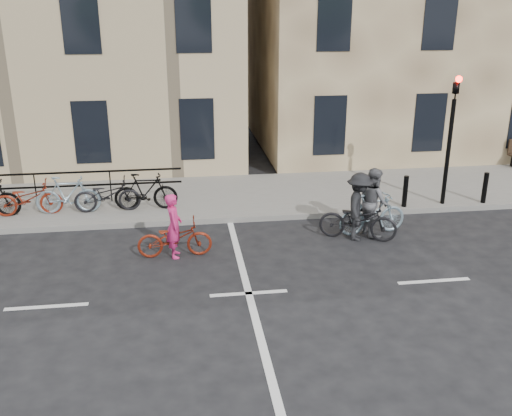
{
  "coord_description": "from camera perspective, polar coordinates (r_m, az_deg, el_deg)",
  "views": [
    {
      "loc": [
        -1.28,
        -10.31,
        5.62
      ],
      "look_at": [
        0.44,
        2.08,
        1.1
      ],
      "focal_mm": 40.0,
      "sensor_mm": 36.0,
      "label": 1
    }
  ],
  "objects": [
    {
      "name": "cyclist_grey",
      "position": [
        14.78,
        11.61,
        0.03
      ],
      "size": [
        1.86,
        0.93,
        1.75
      ],
      "rotation": [
        0.0,
        0.0,
        1.7
      ],
      "color": "#7C94A2",
      "rests_on": "ground"
    },
    {
      "name": "parked_bikes",
      "position": [
        16.54,
        -20.2,
        1.1
      ],
      "size": [
        7.25,
        1.23,
        1.05
      ],
      "color": "black",
      "rests_on": "sidewalk"
    },
    {
      "name": "traffic_light",
      "position": [
        16.76,
        18.97,
        7.89
      ],
      "size": [
        0.18,
        0.3,
        3.9
      ],
      "color": "black",
      "rests_on": "sidewalk"
    },
    {
      "name": "sidewalk",
      "position": [
        17.44,
        -16.44,
        0.48
      ],
      "size": [
        46.0,
        4.0,
        0.15
      ],
      "primitive_type": "cube",
      "color": "slate",
      "rests_on": "ground"
    },
    {
      "name": "bollard_west",
      "position": [
        17.68,
        21.92,
        1.89
      ],
      "size": [
        0.14,
        0.14,
        0.9
      ],
      "primitive_type": "cylinder",
      "color": "black",
      "rests_on": "sidewalk"
    },
    {
      "name": "cyclist_pink",
      "position": [
        13.38,
        -8.15,
        -2.7
      ],
      "size": [
        1.73,
        0.61,
        1.54
      ],
      "rotation": [
        0.0,
        0.0,
        1.58
      ],
      "color": "maroon",
      "rests_on": "ground"
    },
    {
      "name": "cyclist_dark",
      "position": [
        14.38,
        10.19,
        -0.56
      ],
      "size": [
        2.05,
        1.36,
        1.73
      ],
      "rotation": [
        0.0,
        0.0,
        1.18
      ],
      "color": "black",
      "rests_on": "ground"
    },
    {
      "name": "ground",
      "position": [
        11.82,
        -0.73,
        -8.54
      ],
      "size": [
        120.0,
        120.0,
        0.0
      ],
      "primitive_type": "plane",
      "color": "black",
      "rests_on": "ground"
    },
    {
      "name": "bollard_east",
      "position": [
        16.64,
        14.7,
        1.63
      ],
      "size": [
        0.14,
        0.14,
        0.9
      ],
      "primitive_type": "cylinder",
      "color": "black",
      "rests_on": "sidewalk"
    }
  ]
}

